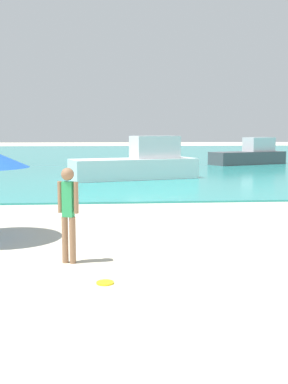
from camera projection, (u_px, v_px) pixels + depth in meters
water at (119, 155)px, 44.24m from camera, size 160.00×60.00×0.06m
person_standing at (68, 209)px, 7.85m from camera, size 0.35×0.21×1.59m
frisbee at (105, 283)px, 6.87m from camera, size 0.25×0.25×0.03m
boat_near at (138, 164)px, 21.75m from camera, size 5.98×3.38×1.94m
boat_far at (250, 155)px, 31.59m from camera, size 5.42×3.51×1.76m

